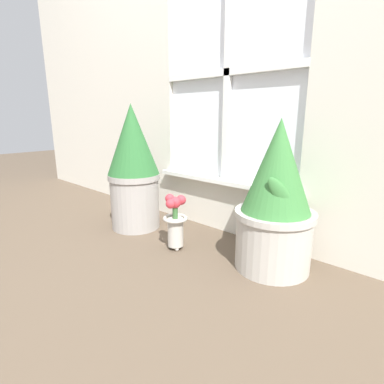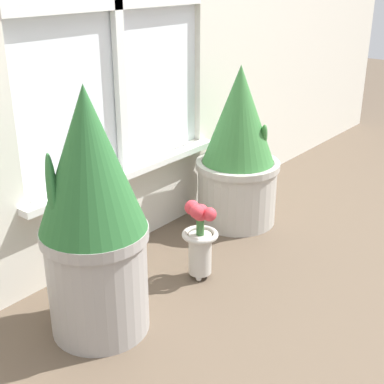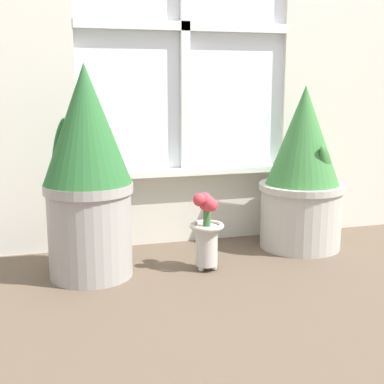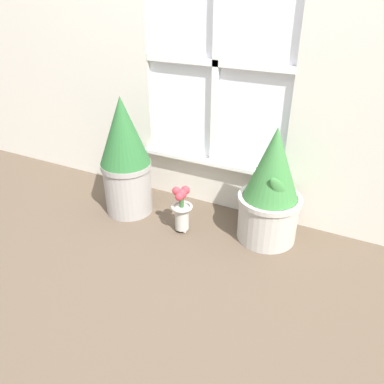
% 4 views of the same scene
% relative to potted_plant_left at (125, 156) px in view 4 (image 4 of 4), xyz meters
% --- Properties ---
extents(ground_plane, '(10.00, 10.00, 0.00)m').
position_rel_potted_plant_left_xyz_m(ground_plane, '(0.42, -0.27, -0.36)').
color(ground_plane, brown).
extents(potted_plant_left, '(0.30, 0.30, 0.72)m').
position_rel_potted_plant_left_xyz_m(potted_plant_left, '(0.00, 0.00, 0.00)').
color(potted_plant_left, '#9E9993').
rests_on(potted_plant_left, ground_plane).
extents(potted_plant_right, '(0.34, 0.34, 0.64)m').
position_rel_potted_plant_left_xyz_m(potted_plant_right, '(0.85, 0.10, -0.06)').
color(potted_plant_right, '#B7B2A8').
rests_on(potted_plant_right, ground_plane).
extents(flower_vase, '(0.12, 0.12, 0.28)m').
position_rel_potted_plant_left_xyz_m(flower_vase, '(0.40, -0.06, -0.21)').
color(flower_vase, '#BCB7AD').
rests_on(flower_vase, ground_plane).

